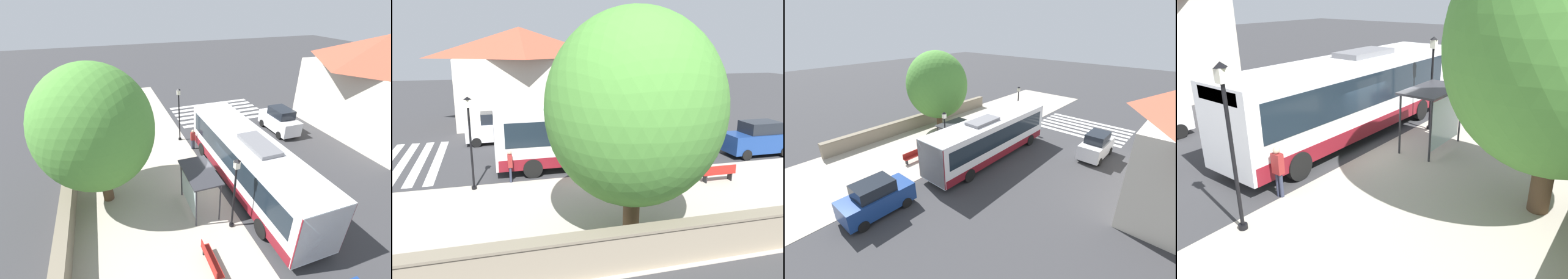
# 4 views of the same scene
# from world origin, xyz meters

# --- Properties ---
(ground_plane) EXTENTS (120.00, 120.00, 0.00)m
(ground_plane) POSITION_xyz_m (0.00, 0.00, 0.00)
(ground_plane) COLOR #353538
(ground_plane) RESTS_ON ground
(sidewalk_plaza) EXTENTS (9.00, 44.00, 0.02)m
(sidewalk_plaza) POSITION_xyz_m (-4.50, 0.00, 0.01)
(sidewalk_plaza) COLOR #ADA393
(sidewalk_plaza) RESTS_ON ground
(crosswalk_stripes) EXTENTS (9.00, 5.25, 0.01)m
(crosswalk_stripes) POSITION_xyz_m (5.00, 11.15, 0.00)
(crosswalk_stripes) COLOR silver
(crosswalk_stripes) RESTS_ON ground
(stone_wall) EXTENTS (0.60, 20.00, 1.32)m
(stone_wall) POSITION_xyz_m (-8.55, 0.00, 0.67)
(stone_wall) COLOR gray
(stone_wall) RESTS_ON ground
(bus) EXTENTS (2.72, 12.24, 3.59)m
(bus) POSITION_xyz_m (1.69, -0.65, 1.86)
(bus) COLOR white
(bus) RESTS_ON ground
(bus_shelter) EXTENTS (1.60, 2.86, 2.45)m
(bus_shelter) POSITION_xyz_m (-1.85, -1.45, 2.01)
(bus_shelter) COLOR #2D2D33
(bus_shelter) RESTS_ON ground
(pedestrian) EXTENTS (0.34, 0.22, 1.66)m
(pedestrian) POSITION_xyz_m (0.08, 4.81, 0.97)
(pedestrian) COLOR #2D3347
(pedestrian) RESTS_ON ground
(bench) EXTENTS (0.40, 1.77, 0.88)m
(bench) POSITION_xyz_m (-2.56, -5.23, 0.48)
(bench) COLOR maroon
(bench) RESTS_ON ground
(street_lamp_near) EXTENTS (0.28, 0.28, 4.15)m
(street_lamp_near) POSITION_xyz_m (-0.63, -3.37, 2.47)
(street_lamp_near) COLOR black
(street_lamp_near) RESTS_ON ground
(street_lamp_far) EXTENTS (0.28, 0.28, 4.43)m
(street_lamp_far) POSITION_xyz_m (-0.47, 6.57, 2.62)
(street_lamp_far) COLOR black
(street_lamp_far) RESTS_ON ground
(shade_tree) EXTENTS (6.05, 6.05, 7.96)m
(shade_tree) POSITION_xyz_m (-6.49, 0.96, 4.62)
(shade_tree) COLOR brown
(shade_tree) RESTS_ON ground
(parked_car_behind_bus) EXTENTS (1.92, 4.18, 2.11)m
(parked_car_behind_bus) POSITION_xyz_m (1.11, -10.37, 1.01)
(parked_car_behind_bus) COLOR navy
(parked_car_behind_bus) RESTS_ON ground
(parked_car_far_lane) EXTENTS (1.83, 3.97, 2.16)m
(parked_car_far_lane) POSITION_xyz_m (8.26, 5.26, 1.03)
(parked_car_far_lane) COLOR silver
(parked_car_far_lane) RESTS_ON ground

